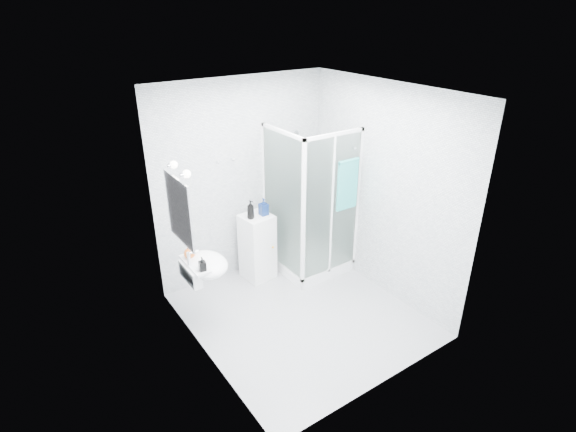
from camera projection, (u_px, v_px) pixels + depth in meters
room at (303, 216)px, 4.78m from camera, size 2.40×2.60×2.60m
shower_enclosure at (308, 241)px, 6.05m from camera, size 0.90×0.95×2.00m
wall_basin at (203, 266)px, 4.82m from camera, size 0.46×0.56×0.35m
mirror at (179, 211)px, 4.42m from camera, size 0.02×0.60×0.70m
vanity_lights at (179, 169)px, 4.27m from camera, size 0.10×0.40×0.08m
wall_hooks at (226, 161)px, 5.45m from camera, size 0.23×0.06×0.03m
storage_cabinet at (257, 247)px, 5.91m from camera, size 0.40×0.41×0.90m
hand_towel at (348, 183)px, 5.51m from camera, size 0.30×0.04×0.65m
shampoo_bottle_a at (251, 210)px, 5.59m from camera, size 0.11×0.12×0.24m
shampoo_bottle_b at (264, 207)px, 5.70m from camera, size 0.10×0.11×0.23m
soap_dispenser_orange at (189, 251)px, 4.81m from camera, size 0.16×0.16×0.16m
soap_dispenser_black at (202, 264)px, 4.59m from camera, size 0.08×0.08×0.15m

